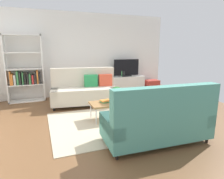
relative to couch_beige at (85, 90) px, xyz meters
name	(u,v)px	position (x,y,z in m)	size (l,w,h in m)	color
ground_plane	(110,119)	(0.27, -1.44, -0.45)	(7.68, 7.68, 0.00)	brown
wall_far	(83,55)	(0.27, 1.36, 1.00)	(6.40, 0.12, 2.90)	white
area_rug	(114,121)	(0.32, -1.62, -0.44)	(2.90, 2.20, 0.01)	beige
couch_beige	(85,90)	(0.00, 0.00, 0.00)	(2.00, 1.09, 1.10)	beige
couch_green	(157,120)	(0.65, -2.84, 0.00)	(1.94, 0.93, 1.10)	teal
coffee_table	(113,103)	(0.37, -1.42, -0.05)	(1.10, 0.56, 0.42)	#9E7042
tv_console	(126,84)	(1.85, 1.02, -0.13)	(1.40, 0.44, 0.64)	silver
tv	(126,68)	(1.85, 1.00, 0.51)	(1.00, 0.20, 0.64)	black
bookshelf	(25,72)	(-1.66, 1.04, 0.51)	(1.10, 0.36, 2.10)	white
storage_trunk	(152,85)	(2.95, 0.92, -0.23)	(0.52, 0.40, 0.44)	#B2382D
potted_plant	(117,94)	(0.45, -1.46, 0.18)	(0.30, 0.30, 0.38)	brown
table_book_0	(106,102)	(0.20, -1.36, -0.01)	(0.24, 0.18, 0.03)	#3F8C4C
table_book_1	(106,101)	(0.20, -1.36, 0.01)	(0.24, 0.18, 0.03)	orange
vase_0	(111,75)	(1.27, 1.07, 0.26)	(0.13, 0.13, 0.13)	#33B29E
vase_1	(116,75)	(1.46, 1.07, 0.27)	(0.13, 0.13, 0.15)	silver
bottle_0	(122,74)	(1.65, 0.98, 0.30)	(0.04, 0.04, 0.20)	#3F8C4C
bottle_1	(124,74)	(1.74, 0.98, 0.29)	(0.06, 0.06, 0.20)	#262626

